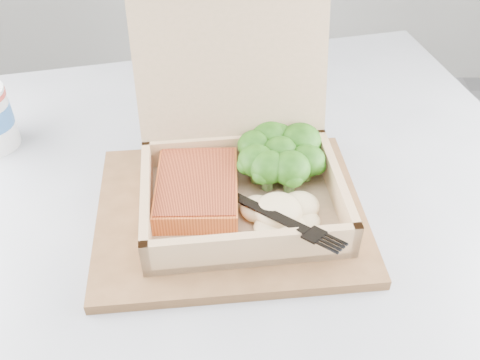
{
  "coord_description": "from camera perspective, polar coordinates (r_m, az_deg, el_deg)",
  "views": [
    {
      "loc": [
        -0.53,
        -0.1,
        1.22
      ],
      "look_at": [
        -0.54,
        0.38,
        0.8
      ],
      "focal_mm": 40.0,
      "sensor_mm": 36.0,
      "label": 1
    }
  ],
  "objects": [
    {
      "name": "serving_tray",
      "position": [
        0.65,
        -1.03,
        -3.47
      ],
      "size": [
        0.34,
        0.29,
        0.01
      ],
      "primitive_type": "cube",
      "rotation": [
        0.0,
        0.0,
        0.11
      ],
      "color": "brown",
      "rests_on": "cafe_table"
    },
    {
      "name": "receipt",
      "position": [
        0.79,
        -3.61,
        5.09
      ],
      "size": [
        0.08,
        0.14,
        0.0
      ],
      "primitive_type": "cube",
      "rotation": [
        0.0,
        0.0,
        0.01
      ],
      "color": "white",
      "rests_on": "cafe_table"
    },
    {
      "name": "salmon_fillet",
      "position": [
        0.64,
        -4.61,
        -0.97
      ],
      "size": [
        0.1,
        0.13,
        0.03
      ],
      "primitive_type": "cube",
      "rotation": [
        0.0,
        0.0,
        0.03
      ],
      "color": "#D26429",
      "rests_on": "takeout_container"
    },
    {
      "name": "cafe_table",
      "position": [
        0.8,
        -0.43,
        -14.84
      ],
      "size": [
        1.06,
        1.06,
        0.76
      ],
      "rotation": [
        0.0,
        0.0,
        0.24
      ],
      "color": "black",
      "rests_on": "floor"
    },
    {
      "name": "mashed_potatoes",
      "position": [
        0.61,
        4.1,
        -3.29
      ],
      "size": [
        0.09,
        0.08,
        0.03
      ],
      "primitive_type": "ellipsoid",
      "color": "beige",
      "rests_on": "takeout_container"
    },
    {
      "name": "takeout_container",
      "position": [
        0.64,
        -0.12,
        2.7
      ],
      "size": [
        0.26,
        0.26,
        0.22
      ],
      "rotation": [
        0.0,
        0.0,
        0.12
      ],
      "color": "#A28161",
      "rests_on": "serving_tray"
    },
    {
      "name": "broccoli_pile",
      "position": [
        0.67,
        4.28,
        2.3
      ],
      "size": [
        0.12,
        0.12,
        0.04
      ],
      "primitive_type": null,
      "color": "#31791A",
      "rests_on": "takeout_container"
    },
    {
      "name": "plastic_fork",
      "position": [
        0.6,
        1.7,
        -2.55
      ],
      "size": [
        0.12,
        0.12,
        0.02
      ],
      "rotation": [
        0.0,
        0.0,
        3.93
      ],
      "color": "black",
      "rests_on": "mashed_potatoes"
    }
  ]
}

